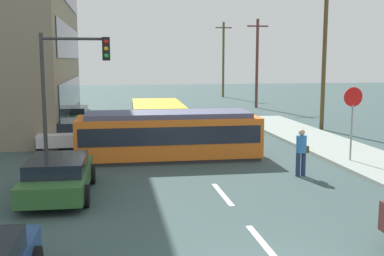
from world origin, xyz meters
The scene contains 16 objects.
ground_plane centered at (0.00, 10.00, 0.00)m, with size 120.00×120.00×0.00m, color #364B4A.
lane_stripe_1 centered at (0.00, 2.00, 0.01)m, with size 0.16×2.40×0.01m, color silver.
lane_stripe_2 centered at (0.00, 6.00, 0.01)m, with size 0.16×2.40×0.01m, color silver.
lane_stripe_3 centered at (0.00, 17.50, 0.01)m, with size 0.16×2.40×0.01m, color silver.
lane_stripe_4 centered at (0.00, 23.50, 0.01)m, with size 0.16×2.40×0.01m, color silver.
streetcar_tram centered at (-1.00, 11.50, 1.01)m, with size 7.45×2.65×1.95m.
city_bus centered at (-0.96, 16.49, 1.07)m, with size 2.71×6.06×1.86m.
pedestrian_crossing centered at (3.25, 7.75, 0.94)m, with size 0.46×0.36×1.67m.
parked_sedan_mid centered at (-4.90, 6.69, 0.62)m, with size 2.08×4.32×1.19m.
parked_sedan_far centered at (-5.66, 15.47, 0.62)m, with size 2.08×4.41×1.19m.
parked_sedan_furthest centered at (-5.65, 22.28, 0.62)m, with size 2.06×4.53×1.19m.
stop_sign centered at (5.98, 9.34, 2.19)m, with size 0.76×0.07×2.88m.
traffic_light_mast centered at (-4.72, 9.97, 3.49)m, with size 2.46×0.33×5.01m.
utility_pole_mid centered at (8.84, 18.07, 4.67)m, with size 1.80×0.24×8.96m.
utility_pole_far centered at (8.90, 30.96, 3.90)m, with size 1.80×0.24×7.44m.
utility_pole_distant centered at (8.82, 42.78, 4.23)m, with size 1.80×0.24×8.09m.
Camera 1 is at (-3.25, -7.51, 4.07)m, focal length 43.89 mm.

